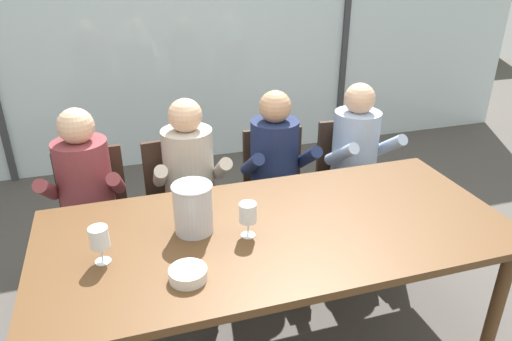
{
  "coord_description": "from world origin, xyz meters",
  "views": [
    {
      "loc": [
        -0.68,
        -1.85,
        2.03
      ],
      "look_at": [
        0.0,
        0.35,
        0.92
      ],
      "focal_mm": 33.15,
      "sensor_mm": 36.0,
      "label": 1
    }
  ],
  "objects_px": {
    "dining_table": "(277,239)",
    "person_maroon_top": "(85,195)",
    "wine_glass_by_left_taster": "(99,239)",
    "person_beige_jumper": "(191,181)",
    "chair_center": "(276,183)",
    "tasting_bowl": "(188,274)",
    "person_navy_polo": "(278,169)",
    "ice_bucket_primary": "(193,208)",
    "chair_left_of_center": "(180,195)",
    "person_pale_blue_shirt": "(360,158)",
    "wine_glass_near_bucket": "(248,214)",
    "chair_near_curtain": "(95,208)",
    "chair_right_of_center": "(348,172)"
  },
  "relations": [
    {
      "from": "chair_left_of_center",
      "to": "person_beige_jumper",
      "type": "relative_size",
      "value": 0.73
    },
    {
      "from": "chair_center",
      "to": "person_navy_polo",
      "type": "distance_m",
      "value": 0.23
    },
    {
      "from": "person_maroon_top",
      "to": "person_pale_blue_shirt",
      "type": "xyz_separation_m",
      "value": [
        1.82,
        0.0,
        0.0
      ]
    },
    {
      "from": "chair_center",
      "to": "person_maroon_top",
      "type": "xyz_separation_m",
      "value": [
        -1.25,
        -0.14,
        0.17
      ]
    },
    {
      "from": "person_beige_jumper",
      "to": "person_pale_blue_shirt",
      "type": "height_order",
      "value": "same"
    },
    {
      "from": "person_navy_polo",
      "to": "ice_bucket_primary",
      "type": "xyz_separation_m",
      "value": [
        -0.68,
        -0.7,
        0.21
      ]
    },
    {
      "from": "chair_center",
      "to": "person_beige_jumper",
      "type": "bearing_deg",
      "value": -163.56
    },
    {
      "from": "dining_table",
      "to": "chair_near_curtain",
      "type": "relative_size",
      "value": 2.62
    },
    {
      "from": "chair_right_of_center",
      "to": "person_pale_blue_shirt",
      "type": "distance_m",
      "value": 0.23
    },
    {
      "from": "person_pale_blue_shirt",
      "to": "wine_glass_near_bucket",
      "type": "xyz_separation_m",
      "value": [
        -1.05,
        -0.82,
        0.2
      ]
    },
    {
      "from": "chair_center",
      "to": "dining_table",
      "type": "bearing_deg",
      "value": -105.63
    },
    {
      "from": "chair_near_curtain",
      "to": "person_maroon_top",
      "type": "height_order",
      "value": "person_maroon_top"
    },
    {
      "from": "chair_right_of_center",
      "to": "person_pale_blue_shirt",
      "type": "bearing_deg",
      "value": -87.08
    },
    {
      "from": "dining_table",
      "to": "chair_center",
      "type": "bearing_deg",
      "value": 70.79
    },
    {
      "from": "person_maroon_top",
      "to": "person_navy_polo",
      "type": "distance_m",
      "value": 1.21
    },
    {
      "from": "ice_bucket_primary",
      "to": "person_pale_blue_shirt",
      "type": "bearing_deg",
      "value": 28.55
    },
    {
      "from": "chair_center",
      "to": "tasting_bowl",
      "type": "distance_m",
      "value": 1.48
    },
    {
      "from": "person_pale_blue_shirt",
      "to": "chair_center",
      "type": "bearing_deg",
      "value": 160.68
    },
    {
      "from": "chair_right_of_center",
      "to": "ice_bucket_primary",
      "type": "relative_size",
      "value": 3.54
    },
    {
      "from": "person_maroon_top",
      "to": "person_beige_jumper",
      "type": "relative_size",
      "value": 1.0
    },
    {
      "from": "ice_bucket_primary",
      "to": "tasting_bowl",
      "type": "bearing_deg",
      "value": -104.37
    },
    {
      "from": "person_maroon_top",
      "to": "person_beige_jumper",
      "type": "xyz_separation_m",
      "value": [
        0.63,
        -0.0,
        0.0
      ]
    },
    {
      "from": "chair_left_of_center",
      "to": "person_navy_polo",
      "type": "relative_size",
      "value": 0.73
    },
    {
      "from": "chair_left_of_center",
      "to": "wine_glass_near_bucket",
      "type": "xyz_separation_m",
      "value": [
        0.19,
        -0.98,
        0.38
      ]
    },
    {
      "from": "chair_left_of_center",
      "to": "chair_right_of_center",
      "type": "distance_m",
      "value": 1.24
    },
    {
      "from": "dining_table",
      "to": "person_maroon_top",
      "type": "distance_m",
      "value": 1.22
    },
    {
      "from": "person_beige_jumper",
      "to": "tasting_bowl",
      "type": "relative_size",
      "value": 7.48
    },
    {
      "from": "person_beige_jumper",
      "to": "ice_bucket_primary",
      "type": "xyz_separation_m",
      "value": [
        -0.1,
        -0.7,
        0.21
      ]
    },
    {
      "from": "chair_center",
      "to": "person_beige_jumper",
      "type": "xyz_separation_m",
      "value": [
        -0.62,
        -0.14,
        0.17
      ]
    },
    {
      "from": "person_navy_polo",
      "to": "person_pale_blue_shirt",
      "type": "bearing_deg",
      "value": 0.27
    },
    {
      "from": "chair_left_of_center",
      "to": "person_beige_jumper",
      "type": "distance_m",
      "value": 0.24
    },
    {
      "from": "person_maroon_top",
      "to": "person_navy_polo",
      "type": "height_order",
      "value": "same"
    },
    {
      "from": "chair_center",
      "to": "person_maroon_top",
      "type": "bearing_deg",
      "value": -170.0
    },
    {
      "from": "person_navy_polo",
      "to": "person_pale_blue_shirt",
      "type": "distance_m",
      "value": 0.61
    },
    {
      "from": "person_pale_blue_shirt",
      "to": "person_beige_jumper",
      "type": "bearing_deg",
      "value": 174.47
    },
    {
      "from": "person_maroon_top",
      "to": "tasting_bowl",
      "type": "distance_m",
      "value": 1.15
    },
    {
      "from": "dining_table",
      "to": "ice_bucket_primary",
      "type": "relative_size",
      "value": 9.28
    },
    {
      "from": "person_navy_polo",
      "to": "wine_glass_near_bucket",
      "type": "relative_size",
      "value": 6.89
    },
    {
      "from": "chair_center",
      "to": "wine_glass_by_left_taster",
      "type": "bearing_deg",
      "value": -136.12
    },
    {
      "from": "person_beige_jumper",
      "to": "wine_glass_by_left_taster",
      "type": "relative_size",
      "value": 6.89
    },
    {
      "from": "dining_table",
      "to": "chair_center",
      "type": "height_order",
      "value": "chair_center"
    },
    {
      "from": "chair_near_curtain",
      "to": "person_navy_polo",
      "type": "distance_m",
      "value": 1.2
    },
    {
      "from": "person_beige_jumper",
      "to": "tasting_bowl",
      "type": "height_order",
      "value": "person_beige_jumper"
    },
    {
      "from": "chair_left_of_center",
      "to": "wine_glass_by_left_taster",
      "type": "bearing_deg",
      "value": -121.16
    },
    {
      "from": "tasting_bowl",
      "to": "wine_glass_near_bucket",
      "type": "xyz_separation_m",
      "value": [
        0.33,
        0.24,
        0.09
      ]
    },
    {
      "from": "chair_near_curtain",
      "to": "wine_glass_near_bucket",
      "type": "height_order",
      "value": "wine_glass_near_bucket"
    },
    {
      "from": "wine_glass_by_left_taster",
      "to": "person_beige_jumper",
      "type": "bearing_deg",
      "value": 57.46
    },
    {
      "from": "tasting_bowl",
      "to": "person_beige_jumper",
      "type": "bearing_deg",
      "value": 79.63
    },
    {
      "from": "chair_near_curtain",
      "to": "wine_glass_near_bucket",
      "type": "bearing_deg",
      "value": -54.31
    },
    {
      "from": "chair_near_curtain",
      "to": "chair_left_of_center",
      "type": "bearing_deg",
      "value": -0.89
    }
  ]
}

